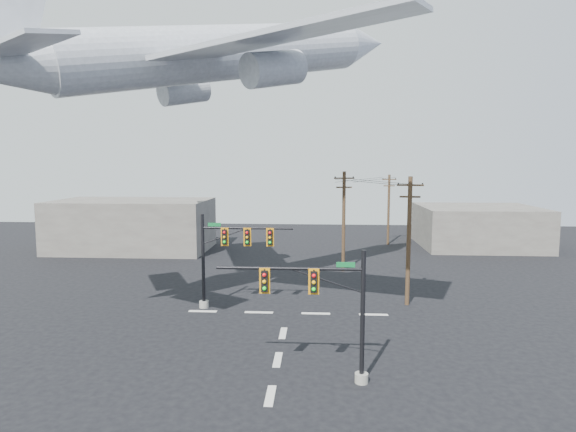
# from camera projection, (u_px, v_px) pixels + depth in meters

# --- Properties ---
(ground) EXTENTS (120.00, 120.00, 0.00)m
(ground) POSITION_uv_depth(u_px,v_px,m) (270.00, 396.00, 21.76)
(ground) COLOR black
(ground) RESTS_ON ground
(lane_markings) EXTENTS (14.00, 21.20, 0.01)m
(lane_markings) POSITION_uv_depth(u_px,v_px,m) (280.00, 350.00, 27.05)
(lane_markings) COLOR beige
(lane_markings) RESTS_ON ground
(signal_mast_near) EXTENTS (7.27, 0.71, 6.46)m
(signal_mast_near) POSITION_uv_depth(u_px,v_px,m) (330.00, 311.00, 22.73)
(signal_mast_near) COLOR gray
(signal_mast_near) RESTS_ON ground
(signal_mast_far) EXTENTS (6.82, 0.75, 6.83)m
(signal_mast_far) POSITION_uv_depth(u_px,v_px,m) (225.00, 256.00, 34.33)
(signal_mast_far) COLOR gray
(signal_mast_far) RESTS_ON ground
(utility_pole_a) EXTENTS (1.90, 0.39, 9.49)m
(utility_pole_a) POSITION_uv_depth(u_px,v_px,m) (409.00, 239.00, 35.07)
(utility_pole_a) COLOR #4B3720
(utility_pole_a) RESTS_ON ground
(utility_pole_b) EXTENTS (1.95, 0.35, 9.63)m
(utility_pole_b) POSITION_uv_depth(u_px,v_px,m) (344.00, 219.00, 46.08)
(utility_pole_b) COLOR #4B3720
(utility_pole_b) RESTS_ON ground
(utility_pole_c) EXTENTS (1.82, 0.37, 8.91)m
(utility_pole_c) POSITION_uv_depth(u_px,v_px,m) (389.00, 208.00, 61.00)
(utility_pole_c) COLOR #4B3720
(utility_pole_c) RESTS_ON ground
(power_lines) EXTENTS (8.19, 26.27, 0.31)m
(power_lines) POSITION_uv_depth(u_px,v_px,m) (371.00, 180.00, 47.80)
(power_lines) COLOR black
(airliner) EXTENTS (28.02, 27.00, 9.57)m
(airliner) POSITION_uv_depth(u_px,v_px,m) (225.00, 54.00, 32.76)
(airliner) COLOR silver
(building_left) EXTENTS (18.00, 10.00, 6.00)m
(building_left) POSITION_uv_depth(u_px,v_px,m) (133.00, 225.00, 57.37)
(building_left) COLOR slate
(building_left) RESTS_ON ground
(building_right) EXTENTS (14.00, 12.00, 5.00)m
(building_right) POSITION_uv_depth(u_px,v_px,m) (478.00, 227.00, 59.78)
(building_right) COLOR slate
(building_right) RESTS_ON ground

